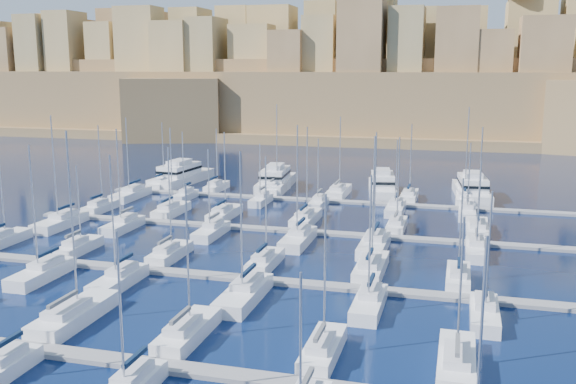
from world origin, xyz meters
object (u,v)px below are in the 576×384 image
(sailboat_4, at_px, (323,349))
(motor_yacht_d, at_px, (472,189))
(motor_yacht_c, at_px, (382,186))
(motor_yacht_a, at_px, (181,175))
(sailboat_2, at_px, (74,315))
(motor_yacht_b, at_px, (276,180))

(sailboat_4, bearing_deg, motor_yacht_d, 80.07)
(motor_yacht_c, bearing_deg, motor_yacht_a, 178.31)
(sailboat_2, xyz_separation_m, motor_yacht_b, (-0.66, 69.44, 0.93))
(motor_yacht_c, relative_size, motor_yacht_d, 0.90)
(sailboat_2, xyz_separation_m, sailboat_4, (23.92, -1.14, -0.05))
(sailboat_2, relative_size, sailboat_4, 1.31)
(sailboat_2, relative_size, motor_yacht_c, 1.11)
(motor_yacht_d, bearing_deg, sailboat_2, -117.51)
(sailboat_2, relative_size, motor_yacht_a, 0.97)
(sailboat_4, height_order, motor_yacht_d, sailboat_4)
(sailboat_2, xyz_separation_m, motor_yacht_a, (-21.03, 70.01, 0.93))
(motor_yacht_a, height_order, motor_yacht_b, same)
(motor_yacht_b, bearing_deg, sailboat_4, -70.80)
(motor_yacht_a, bearing_deg, motor_yacht_b, -1.60)
(sailboat_4, distance_m, motor_yacht_c, 70.04)
(motor_yacht_c, xyz_separation_m, motor_yacht_d, (16.09, 0.96, 0.00))
(sailboat_4, distance_m, motor_yacht_a, 84.16)
(sailboat_2, distance_m, motor_yacht_d, 78.65)
(motor_yacht_a, xyz_separation_m, motor_yacht_d, (57.35, -0.26, -0.00))
(sailboat_2, relative_size, motor_yacht_b, 1.04)
(sailboat_2, relative_size, motor_yacht_d, 1.00)
(sailboat_2, distance_m, motor_yacht_b, 69.45)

